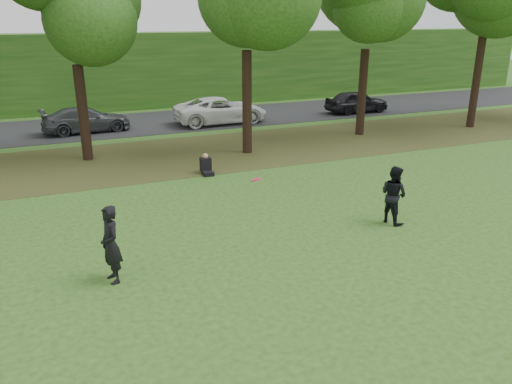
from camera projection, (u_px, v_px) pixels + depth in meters
ground at (284, 299)px, 11.22m from camera, size 120.00×120.00×0.00m
leaf_litter at (159, 157)px, 22.53m from camera, size 60.00×7.00×0.01m
street at (130, 124)px, 29.50m from camera, size 70.00×7.00×0.02m
far_hedge at (113, 71)px, 33.89m from camera, size 70.00×3.00×5.00m
player_left at (111, 245)px, 11.70m from camera, size 0.59×0.78×1.91m
player_right at (394, 195)px, 15.16m from camera, size 0.86×1.01×1.80m
parked_cars at (128, 117)px, 27.73m from camera, size 35.64×3.08×1.53m
frisbee at (256, 180)px, 13.24m from camera, size 0.30×0.29×0.14m
seated_person at (206, 166)px, 20.11m from camera, size 0.43×0.74×0.83m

